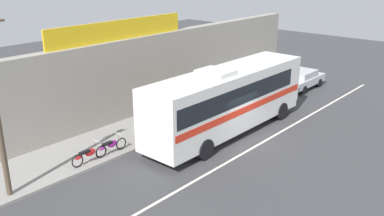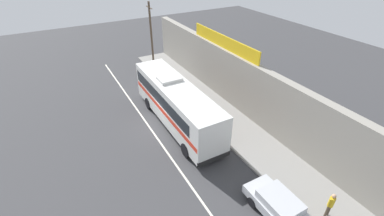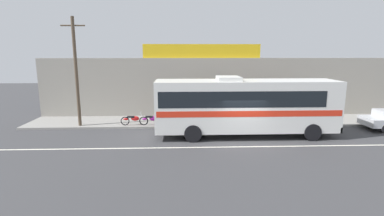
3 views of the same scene
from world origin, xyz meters
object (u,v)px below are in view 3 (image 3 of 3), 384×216
Objects in this scene: motorcycle_black at (152,119)px; utility_pole at (76,71)px; motorcycle_purple at (134,119)px; intercity_bus at (245,104)px.

utility_pole is at bearing 179.28° from motorcycle_black.
motorcycle_purple and motorcycle_black have the same top height.
motorcycle_black is (1.28, 0.01, 0.00)m from motorcycle_purple.
utility_pole is 6.14m from motorcycle_black.
utility_pole reaches higher than intercity_bus.
intercity_bus is 1.51× the size of utility_pole.
motorcycle_purple is at bearing -179.77° from motorcycle_black.
intercity_bus is at bearing -18.47° from motorcycle_purple.
intercity_bus is 5.84× the size of motorcycle_purple.
motorcycle_black is (-6.05, 2.46, -1.50)m from intercity_bus.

